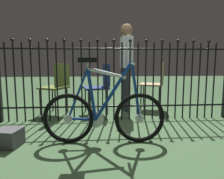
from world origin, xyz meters
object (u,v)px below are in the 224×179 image
at_px(chair_olive, 57,84).
at_px(display_crate, 9,138).
at_px(person_visitor, 126,60).
at_px(bicycle, 104,114).
at_px(chair_navy, 100,83).
at_px(chair_tan, 156,81).

relative_size(chair_olive, display_crate, 3.63).
bearing_deg(person_visitor, bicycle, -106.70).
bearing_deg(bicycle, chair_navy, 90.21).
bearing_deg(chair_tan, person_visitor, -170.94).
bearing_deg(chair_navy, person_visitor, 14.37).
relative_size(person_visitor, display_crate, 6.54).
distance_m(chair_navy, person_visitor, 0.64).
relative_size(bicycle, person_visitor, 0.86).
height_order(bicycle, display_crate, bicycle).
bearing_deg(chair_navy, chair_olive, -173.99).
bearing_deg(chair_olive, display_crate, -101.54).
xyz_separation_m(person_visitor, display_crate, (-1.49, -1.58, -0.83)).
bearing_deg(chair_olive, chair_tan, 9.24).
height_order(bicycle, person_visitor, person_visitor).
bearing_deg(chair_olive, chair_navy, 6.01).
bearing_deg(chair_olive, person_visitor, 9.32).
bearing_deg(chair_tan, chair_navy, -168.54).
relative_size(chair_olive, chair_tan, 0.98).
bearing_deg(display_crate, chair_tan, 38.87).
xyz_separation_m(chair_tan, display_crate, (-2.07, -1.67, -0.44)).
bearing_deg(person_visitor, chair_navy, -165.63).
height_order(chair_olive, display_crate, chair_olive).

